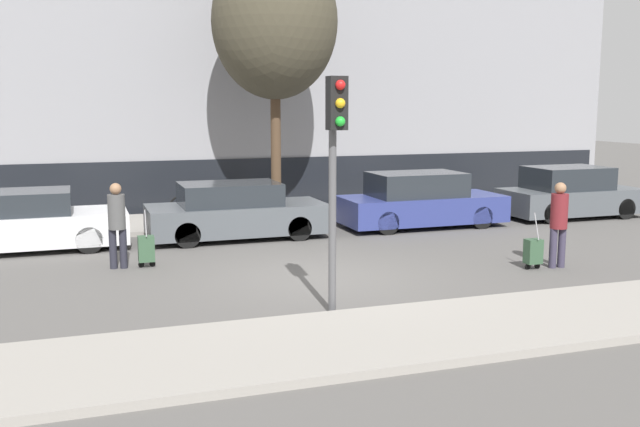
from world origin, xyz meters
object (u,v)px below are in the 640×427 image
(parked_car_1, at_px, (235,212))
(parked_car_2, at_px, (420,202))
(trolley_right, at_px, (533,251))
(parked_bicycle, at_px, (201,207))
(traffic_light, at_px, (335,147))
(pedestrian_left, at_px, (117,220))
(parked_car_3, at_px, (570,194))
(pedestrian_right, at_px, (559,219))
(bare_tree_near_crossing, at_px, (275,22))
(parked_car_0, at_px, (19,223))
(trolley_left, at_px, (146,249))

(parked_car_1, xyz_separation_m, parked_car_2, (5.07, 0.01, 0.03))
(trolley_right, distance_m, parked_bicycle, 9.27)
(traffic_light, bearing_deg, pedestrian_left, 124.23)
(parked_car_3, relative_size, pedestrian_right, 2.34)
(pedestrian_left, relative_size, bare_tree_near_crossing, 0.23)
(traffic_light, bearing_deg, trolley_right, 18.80)
(parked_car_0, distance_m, trolley_right, 11.23)
(trolley_right, height_order, bare_tree_near_crossing, bare_tree_near_crossing)
(parked_bicycle, xyz_separation_m, bare_tree_near_crossing, (2.10, -0.19, 4.98))
(pedestrian_right, height_order, parked_bicycle, pedestrian_right)
(parked_car_3, bearing_deg, trolley_right, -133.42)
(trolley_left, bearing_deg, parked_car_1, 46.61)
(trolley_left, bearing_deg, parked_car_0, 134.02)
(parked_car_1, xyz_separation_m, trolley_left, (-2.38, -2.52, -0.27))
(parked_car_2, distance_m, pedestrian_left, 8.37)
(parked_car_2, relative_size, bare_tree_near_crossing, 0.59)
(parked_car_0, xyz_separation_m, pedestrian_right, (10.42, -5.37, 0.35))
(parked_car_0, distance_m, parked_bicycle, 4.99)
(parked_car_3, distance_m, pedestrian_right, 6.94)
(parked_car_1, xyz_separation_m, parked_bicycle, (-0.46, 2.31, -0.16))
(parked_car_3, distance_m, bare_tree_near_crossing, 9.80)
(pedestrian_left, bearing_deg, trolley_right, 169.11)
(parked_car_3, bearing_deg, parked_car_1, -179.66)
(parked_bicycle, bearing_deg, bare_tree_near_crossing, -5.22)
(parked_car_1, xyz_separation_m, parked_car_3, (9.94, 0.06, 0.04))
(parked_car_1, relative_size, trolley_left, 3.67)
(parked_car_3, distance_m, pedestrian_left, 13.11)
(parked_bicycle, bearing_deg, parked_car_1, -78.78)
(pedestrian_right, distance_m, parked_bicycle, 9.64)
(parked_car_2, bearing_deg, pedestrian_left, -162.94)
(parked_car_0, distance_m, pedestrian_left, 3.27)
(parked_car_2, distance_m, pedestrian_right, 5.30)
(parked_car_2, distance_m, trolley_right, 5.25)
(parked_car_2, height_order, pedestrian_left, pedestrian_left)
(parked_car_0, relative_size, pedestrian_right, 2.66)
(trolley_left, height_order, pedestrian_right, pedestrian_right)
(parked_car_3, bearing_deg, parked_car_2, -179.46)
(parked_car_2, height_order, trolley_right, parked_car_2)
(pedestrian_right, height_order, bare_tree_near_crossing, bare_tree_near_crossing)
(parked_car_2, height_order, parked_car_3, parked_car_3)
(parked_bicycle, bearing_deg, pedestrian_left, -117.48)
(parked_car_2, distance_m, parked_bicycle, 5.99)
(parked_car_0, relative_size, traffic_light, 1.25)
(parked_car_1, relative_size, parked_car_3, 1.07)
(trolley_right, bearing_deg, parked_car_1, 133.37)
(traffic_light, bearing_deg, parked_car_1, 90.74)
(parked_car_1, relative_size, parked_bicycle, 2.45)
(parked_car_1, relative_size, bare_tree_near_crossing, 0.58)
(parked_car_0, distance_m, trolley_left, 3.68)
(pedestrian_right, height_order, trolley_right, pedestrian_right)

